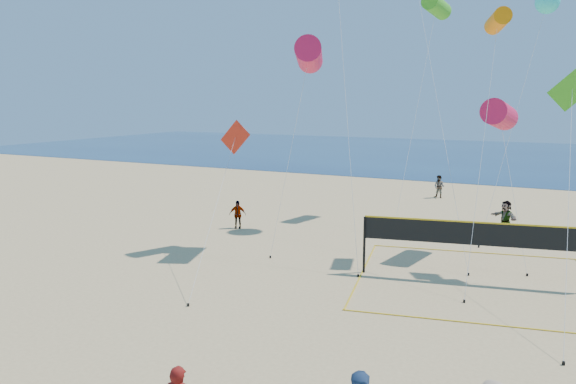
% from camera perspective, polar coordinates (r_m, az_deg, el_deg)
% --- Properties ---
extents(ocean, '(140.00, 50.00, 0.03)m').
position_cam_1_polar(ocean, '(72.54, 22.43, 3.30)').
color(ocean, navy).
rests_on(ocean, ground).
extents(far_person_0, '(0.96, 0.73, 1.51)m').
position_cam_1_polar(far_person_0, '(30.23, -5.15, -2.28)').
color(far_person_0, gray).
rests_on(far_person_0, ground).
extents(far_person_1, '(1.62, 1.48, 1.80)m').
position_cam_1_polar(far_person_1, '(30.61, 21.22, -2.47)').
color(far_person_1, gray).
rests_on(far_person_1, ground).
extents(far_person_3, '(0.90, 0.78, 1.60)m').
position_cam_1_polar(far_person_3, '(40.70, 15.11, 0.52)').
color(far_person_3, gray).
rests_on(far_person_3, ground).
extents(volleyball_net, '(10.22, 10.10, 2.34)m').
position_cam_1_polar(volleyball_net, '(22.37, 18.73, -4.72)').
color(volleyball_net, black).
rests_on(volleyball_net, ground).
extents(kite_0, '(2.10, 3.76, 9.55)m').
position_cam_1_polar(kite_0, '(25.44, 2.15, 13.75)').
color(kite_0, '#DC1848').
rests_on(kite_0, ground).
extents(kite_2, '(1.29, 7.44, 10.55)m').
position_cam_1_polar(kite_2, '(25.85, 20.54, 15.92)').
color(kite_2, orange).
rests_on(kite_2, ground).
extents(kite_3, '(3.36, 7.36, 5.96)m').
position_cam_1_polar(kite_3, '(25.27, -5.58, 4.85)').
color(kite_3, red).
rests_on(kite_3, ground).
extents(kite_4, '(1.74, 8.72, 8.12)m').
position_cam_1_polar(kite_4, '(23.57, 26.89, 8.43)').
color(kite_4, green).
rests_on(kite_4, ground).
extents(kite_7, '(2.60, 7.68, 12.58)m').
position_cam_1_polar(kite_7, '(34.14, 24.85, 17.12)').
color(kite_7, '#2EE7E8').
rests_on(kite_7, ground).
extents(kite_8, '(1.33, 7.82, 12.73)m').
position_cam_1_polar(kite_8, '(34.72, 14.85, 17.75)').
color(kite_8, green).
rests_on(kite_8, ground).
extents(kite_10, '(2.42, 4.29, 6.93)m').
position_cam_1_polar(kite_10, '(26.18, 20.69, 7.34)').
color(kite_10, '#DC1848').
rests_on(kite_10, ground).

